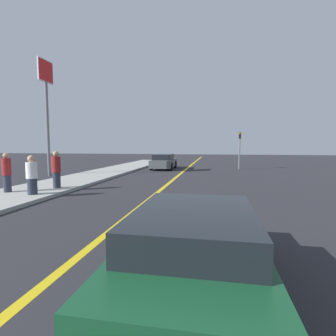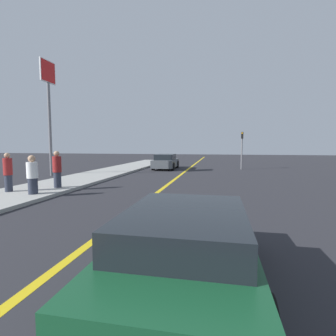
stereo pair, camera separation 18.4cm
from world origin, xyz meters
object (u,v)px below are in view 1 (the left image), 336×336
traffic_light (240,146)px  roadside_sign (46,93)px  pedestrian_mid_group (32,175)px  car_near_right_lane (195,248)px  pedestrian_by_sign (56,170)px  car_ahead_center (164,162)px  pedestrian_far_standing (7,173)px

traffic_light → roadside_sign: bearing=-150.7°
traffic_light → pedestrian_mid_group: bearing=-123.1°
car_near_right_lane → traffic_light: traffic_light is taller
pedestrian_by_sign → traffic_light: bearing=53.7°
car_near_right_lane → traffic_light: 19.79m
pedestrian_mid_group → car_ahead_center: bearing=78.5°
car_near_right_lane → pedestrian_by_sign: (-6.94, 7.09, 0.37)m
car_near_right_lane → car_ahead_center: bearing=102.5°
car_ahead_center → pedestrian_by_sign: 12.03m
car_ahead_center → pedestrian_far_standing: (-4.10, -13.06, 0.33)m
car_near_right_lane → roadside_sign: roadside_sign is taller
car_near_right_lane → pedestrian_by_sign: pedestrian_by_sign is taller
pedestrian_mid_group → pedestrian_by_sign: (0.02, 1.61, 0.08)m
roadside_sign → car_ahead_center: bearing=44.8°
car_ahead_center → traffic_light: traffic_light is taller
car_ahead_center → roadside_sign: (-6.63, -6.59, 4.88)m
car_ahead_center → pedestrian_by_sign: size_ratio=2.48×
pedestrian_mid_group → pedestrian_by_sign: 1.61m
car_near_right_lane → roadside_sign: size_ratio=0.54×
pedestrian_mid_group → car_near_right_lane: bearing=-38.2°
roadside_sign → pedestrian_far_standing: bearing=-68.6°
pedestrian_far_standing → roadside_sign: size_ratio=0.21×
traffic_light → roadside_sign: roadside_sign is taller
car_ahead_center → pedestrian_by_sign: pedestrian_by_sign is taller
car_ahead_center → pedestrian_mid_group: size_ratio=2.68×
pedestrian_far_standing → pedestrian_by_sign: 1.95m
pedestrian_far_standing → roadside_sign: roadside_sign is taller
pedestrian_mid_group → traffic_light: bearing=56.9°
car_near_right_lane → pedestrian_mid_group: bearing=141.5°
roadside_sign → pedestrian_mid_group: bearing=-59.8°
car_near_right_lane → pedestrian_by_sign: size_ratio=2.45×
car_near_right_lane → car_ahead_center: size_ratio=0.99×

